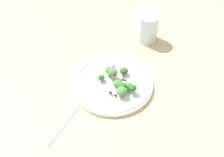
{
  "coord_description": "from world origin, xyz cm",
  "views": [
    {
      "loc": [
        29.76,
        -39.34,
        50.74
      ],
      "look_at": [
        -1.49,
        -2.68,
        2.7
      ],
      "focal_mm": 39.12,
      "sensor_mm": 36.0,
      "label": 1
    }
  ],
  "objects_px": {
    "plate": "(112,83)",
    "broccoli_floret_1": "(122,87)",
    "broccoli_floret_0": "(128,85)",
    "fork": "(71,114)",
    "broccoli_floret_2": "(101,78)",
    "water_glass": "(148,28)"
  },
  "relations": [
    {
      "from": "plate",
      "to": "broccoli_floret_2",
      "type": "xyz_separation_m",
      "value": [
        -0.03,
        -0.02,
        0.02
      ]
    },
    {
      "from": "broccoli_floret_1",
      "to": "broccoli_floret_2",
      "type": "relative_size",
      "value": 1.32
    },
    {
      "from": "broccoli_floret_1",
      "to": "fork",
      "type": "bearing_deg",
      "value": -112.18
    },
    {
      "from": "broccoli_floret_1",
      "to": "broccoli_floret_0",
      "type": "bearing_deg",
      "value": 61.18
    },
    {
      "from": "broccoli_floret_1",
      "to": "fork",
      "type": "relative_size",
      "value": 0.14
    },
    {
      "from": "broccoli_floret_2",
      "to": "fork",
      "type": "distance_m",
      "value": 0.13
    },
    {
      "from": "broccoli_floret_1",
      "to": "water_glass",
      "type": "xyz_separation_m",
      "value": [
        -0.09,
        0.26,
        0.02
      ]
    },
    {
      "from": "broccoli_floret_0",
      "to": "broccoli_floret_1",
      "type": "xyz_separation_m",
      "value": [
        -0.01,
        -0.02,
        0.0
      ]
    },
    {
      "from": "plate",
      "to": "fork",
      "type": "bearing_deg",
      "value": -95.14
    },
    {
      "from": "broccoli_floret_2",
      "to": "water_glass",
      "type": "distance_m",
      "value": 0.27
    },
    {
      "from": "plate",
      "to": "broccoli_floret_0",
      "type": "xyz_separation_m",
      "value": [
        0.05,
        0.01,
        0.02
      ]
    },
    {
      "from": "broccoli_floret_1",
      "to": "fork",
      "type": "height_order",
      "value": "broccoli_floret_1"
    },
    {
      "from": "plate",
      "to": "broccoli_floret_1",
      "type": "xyz_separation_m",
      "value": [
        0.04,
        -0.01,
        0.02
      ]
    },
    {
      "from": "broccoli_floret_1",
      "to": "broccoli_floret_2",
      "type": "distance_m",
      "value": 0.07
    },
    {
      "from": "broccoli_floret_0",
      "to": "plate",
      "type": "bearing_deg",
      "value": -172.06
    },
    {
      "from": "broccoli_floret_0",
      "to": "fork",
      "type": "relative_size",
      "value": 0.12
    },
    {
      "from": "broccoli_floret_1",
      "to": "water_glass",
      "type": "bearing_deg",
      "value": 110.3
    },
    {
      "from": "plate",
      "to": "broccoli_floret_0",
      "type": "relative_size",
      "value": 10.7
    },
    {
      "from": "plate",
      "to": "broccoli_floret_2",
      "type": "relative_size",
      "value": 11.78
    },
    {
      "from": "broccoli_floret_1",
      "to": "broccoli_floret_2",
      "type": "height_order",
      "value": "broccoli_floret_1"
    },
    {
      "from": "broccoli_floret_0",
      "to": "broccoli_floret_2",
      "type": "bearing_deg",
      "value": -163.1
    },
    {
      "from": "broccoli_floret_0",
      "to": "broccoli_floret_1",
      "type": "relative_size",
      "value": 0.83
    }
  ]
}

